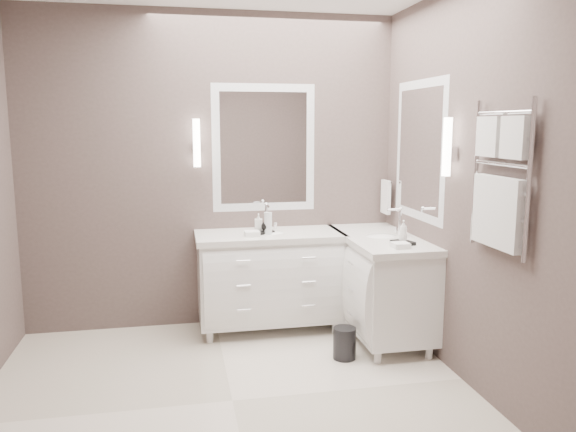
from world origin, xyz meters
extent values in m
cube|color=white|center=(0.00, 0.00, -0.01)|extent=(3.20, 3.00, 0.01)
cube|color=#524441|center=(0.00, 1.50, 1.35)|extent=(3.20, 0.01, 2.70)
cube|color=#524441|center=(0.00, -1.50, 1.35)|extent=(3.20, 0.01, 2.70)
cube|color=#524441|center=(1.60, 0.00, 1.35)|extent=(0.01, 3.00, 2.70)
cube|color=white|center=(0.45, 1.23, 0.45)|extent=(1.20, 0.55, 0.70)
cube|color=white|center=(0.45, 1.23, 0.82)|extent=(1.24, 0.59, 0.05)
ellipsoid|color=white|center=(0.45, 1.23, 0.81)|extent=(0.36, 0.28, 0.12)
cylinder|color=white|center=(0.45, 1.39, 0.96)|extent=(0.02, 0.02, 0.22)
cube|color=white|center=(1.33, 0.90, 0.45)|extent=(0.55, 1.20, 0.70)
cube|color=white|center=(1.33, 0.90, 0.82)|extent=(0.59, 1.24, 0.05)
ellipsoid|color=white|center=(1.33, 0.90, 0.81)|extent=(0.36, 0.28, 0.12)
cylinder|color=white|center=(1.49, 0.90, 0.96)|extent=(0.02, 0.02, 0.22)
cube|color=white|center=(0.45, 1.49, 1.55)|extent=(0.90, 0.02, 1.10)
cube|color=white|center=(0.45, 1.49, 1.55)|extent=(0.77, 0.02, 0.96)
cube|color=white|center=(1.59, 0.80, 1.55)|extent=(0.02, 0.90, 1.10)
cube|color=white|center=(1.59, 0.80, 1.55)|extent=(0.02, 0.90, 0.96)
cube|color=white|center=(-0.13, 1.43, 1.55)|extent=(0.05, 0.05, 0.10)
cylinder|color=white|center=(-0.13, 1.43, 1.60)|extent=(0.06, 0.06, 0.40)
cube|color=white|center=(1.53, 0.22, 1.55)|extent=(0.05, 0.05, 0.10)
cylinder|color=white|center=(1.53, 0.22, 1.60)|extent=(0.06, 0.06, 0.40)
cylinder|color=white|center=(1.55, 1.36, 1.25)|extent=(0.02, 0.22, 0.02)
cube|color=white|center=(1.54, 1.36, 1.11)|extent=(0.03, 0.17, 0.30)
cylinder|color=white|center=(1.56, -0.68, 1.45)|extent=(0.03, 0.03, 0.90)
cylinder|color=white|center=(1.56, -0.12, 1.45)|extent=(0.03, 0.03, 0.90)
cube|color=white|center=(1.55, -0.53, 1.68)|extent=(0.06, 0.22, 0.24)
cube|color=white|center=(1.55, -0.27, 1.68)|extent=(0.06, 0.22, 0.24)
cube|color=white|center=(1.55, -0.40, 1.24)|extent=(0.06, 0.46, 0.42)
cylinder|color=black|center=(0.90, 0.50, 0.12)|extent=(0.22, 0.22, 0.24)
cube|color=black|center=(0.39, 1.20, 0.86)|extent=(0.20, 0.17, 0.03)
cube|color=black|center=(1.37, 0.57, 0.86)|extent=(0.16, 0.19, 0.02)
cylinder|color=silver|center=(0.43, 1.16, 0.94)|extent=(0.08, 0.08, 0.18)
imported|color=white|center=(0.36, 1.22, 0.95)|extent=(0.07, 0.07, 0.14)
imported|color=black|center=(0.42, 1.17, 0.93)|extent=(0.11, 0.11, 0.12)
imported|color=white|center=(1.37, 0.57, 0.96)|extent=(0.08, 0.08, 0.16)
camera|label=1|loc=(-0.31, -3.37, 1.75)|focal=35.00mm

